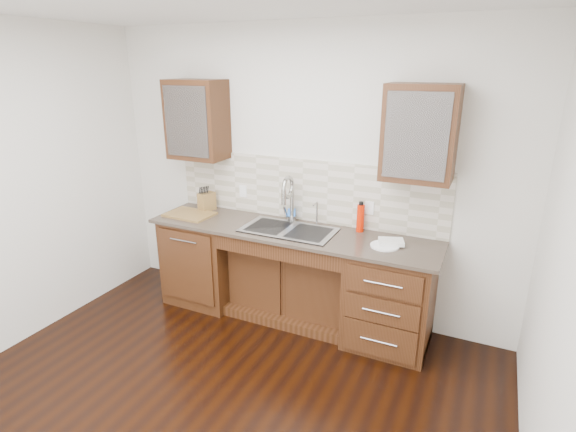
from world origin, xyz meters
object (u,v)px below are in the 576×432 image
at_px(cutting_board, 190,214).
at_px(soap_bottle, 292,212).
at_px(water_bottle, 360,218).
at_px(plate, 385,246).
at_px(knife_block, 207,202).

bearing_deg(cutting_board, soap_bottle, 16.12).
height_order(soap_bottle, water_bottle, water_bottle).
bearing_deg(plate, knife_block, 174.12).
height_order(soap_bottle, knife_block, knife_block).
relative_size(knife_block, cutting_board, 0.40).
relative_size(soap_bottle, knife_block, 0.89).
distance_m(soap_bottle, plate, 1.00).
bearing_deg(plate, water_bottle, 137.92).
height_order(knife_block, cutting_board, knife_block).
distance_m(plate, knife_block, 1.90).
bearing_deg(cutting_board, knife_block, 73.57).
bearing_deg(water_bottle, plate, -42.08).
bearing_deg(knife_block, cutting_board, -91.82).
height_order(soap_bottle, plate, soap_bottle).
bearing_deg(knife_block, water_bottle, 16.98).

